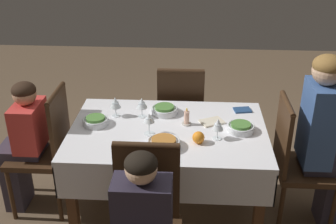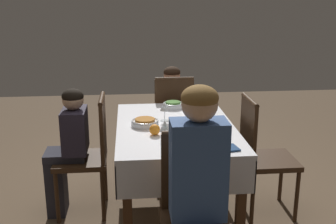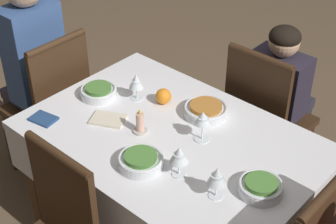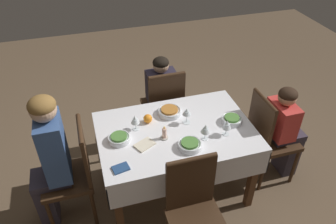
{
  "view_description": "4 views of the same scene",
  "coord_description": "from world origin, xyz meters",
  "views": [
    {
      "loc": [
        0.15,
        -2.44,
        2.07
      ],
      "look_at": [
        -0.0,
        0.04,
        0.84
      ],
      "focal_mm": 45.0,
      "sensor_mm": 36.0,
      "label": 1
    },
    {
      "loc": [
        3.01,
        -0.34,
        1.72
      ],
      "look_at": [
        0.04,
        -0.06,
        0.85
      ],
      "focal_mm": 45.0,
      "sensor_mm": 36.0,
      "label": 2
    },
    {
      "loc": [
        -1.19,
        1.35,
        2.13
      ],
      "look_at": [
        -0.02,
        0.04,
        0.89
      ],
      "focal_mm": 55.0,
      "sensor_mm": 36.0,
      "label": 3
    },
    {
      "loc": [
        0.66,
        1.99,
        2.49
      ],
      "look_at": [
        0.05,
        -0.07,
        0.88
      ],
      "focal_mm": 35.0,
      "sensor_mm": 36.0,
      "label": 4
    }
  ],
  "objects": [
    {
      "name": "napkin_spare_side",
      "position": [
        0.52,
        0.3,
        0.74
      ],
      "size": [
        0.13,
        0.11,
        0.01
      ],
      "rotation": [
        0.0,
        0.0,
        0.19
      ],
      "color": "navy",
      "rests_on": "dining_table"
    },
    {
      "name": "wine_glass_south",
      "position": [
        -0.12,
        -0.07,
        0.84
      ],
      "size": [
        0.07,
        0.07,
        0.15
      ],
      "color": "white",
      "rests_on": "dining_table"
    },
    {
      "name": "dining_table",
      "position": [
        0.0,
        0.0,
        0.63
      ],
      "size": [
        1.3,
        0.88,
        0.73
      ],
      "color": "silver",
      "rests_on": "ground_plane"
    },
    {
      "name": "bowl_north",
      "position": [
        -0.04,
        0.23,
        0.76
      ],
      "size": [
        0.19,
        0.19,
        0.06
      ],
      "color": "silver",
      "rests_on": "dining_table"
    },
    {
      "name": "bowl_west",
      "position": [
        -0.49,
        0.04,
        0.76
      ],
      "size": [
        0.18,
        0.18,
        0.06
      ],
      "color": "silver",
      "rests_on": "dining_table"
    },
    {
      "name": "orange_fruit",
      "position": [
        0.2,
        -0.17,
        0.77
      ],
      "size": [
        0.08,
        0.08,
        0.08
      ],
      "primitive_type": "sphere",
      "color": "orange",
      "rests_on": "dining_table"
    },
    {
      "name": "napkin_red_folded",
      "position": [
        0.29,
        0.11,
        0.74
      ],
      "size": [
        0.18,
        0.16,
        0.01
      ],
      "rotation": [
        0.0,
        0.0,
        0.47
      ],
      "color": "beige",
      "rests_on": "dining_table"
    },
    {
      "name": "person_adult_denim",
      "position": [
        1.02,
        0.01,
        0.71
      ],
      "size": [
        0.34,
        0.3,
        1.26
      ],
      "rotation": [
        0.0,
        0.0,
        1.57
      ],
      "color": "#383342",
      "rests_on": "ground_plane"
    },
    {
      "name": "candle_centerpiece",
      "position": [
        0.12,
        0.07,
        0.77
      ],
      "size": [
        0.06,
        0.06,
        0.12
      ],
      "color": "beige",
      "rests_on": "dining_table"
    },
    {
      "name": "bowl_east",
      "position": [
        0.48,
        -0.0,
        0.76
      ],
      "size": [
        0.18,
        0.18,
        0.06
      ],
      "color": "silver",
      "rests_on": "dining_table"
    },
    {
      "name": "wine_glass_east",
      "position": [
        0.32,
        -0.11,
        0.83
      ],
      "size": [
        0.07,
        0.07,
        0.14
      ],
      "color": "white",
      "rests_on": "dining_table"
    },
    {
      "name": "chair_south",
      "position": [
        -0.08,
        -0.66,
        0.52
      ],
      "size": [
        0.4,
        0.4,
        0.95
      ],
      "color": "#382314",
      "rests_on": "ground_plane"
    },
    {
      "name": "bowl_south",
      "position": [
        -0.01,
        -0.23,
        0.76
      ],
      "size": [
        0.21,
        0.21,
        0.06
      ],
      "color": "silver",
      "rests_on": "dining_table"
    },
    {
      "name": "wine_glass_north",
      "position": [
        -0.19,
        0.17,
        0.83
      ],
      "size": [
        0.08,
        0.08,
        0.14
      ],
      "color": "white",
      "rests_on": "dining_table"
    },
    {
      "name": "wine_glass_west",
      "position": [
        -0.38,
        0.17,
        0.83
      ],
      "size": [
        0.08,
        0.08,
        0.14
      ],
      "color": "white",
      "rests_on": "dining_table"
    },
    {
      "name": "chair_east",
      "position": [
        0.87,
        0.01,
        0.52
      ],
      "size": [
        0.4,
        0.4,
        0.95
      ],
      "rotation": [
        0.0,
        0.0,
        1.57
      ],
      "color": "#382314",
      "rests_on": "ground_plane"
    },
    {
      "name": "person_child_dark",
      "position": [
        -0.08,
        -0.83,
        0.56
      ],
      "size": [
        0.3,
        0.33,
        1.01
      ],
      "color": "#282833",
      "rests_on": "ground_plane"
    }
  ]
}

